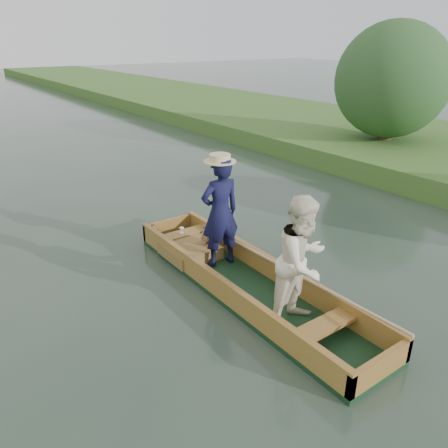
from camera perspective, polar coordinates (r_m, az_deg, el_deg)
ground at (r=6.99m, az=2.90°, el=-8.77°), size 120.00×120.00×0.00m
trees_far at (r=11.13m, az=-9.56°, el=16.65°), size 21.08×6.28×4.35m
punt at (r=6.56m, az=4.12°, el=-4.01°), size 1.14×5.04×1.99m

